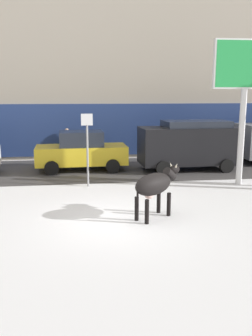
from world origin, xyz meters
TOP-DOWN VIEW (x-y plane):
  - ground_plane at (0.00, 0.00)m, footprint 120.00×120.00m
  - road_strip at (0.00, 7.18)m, footprint 60.00×5.60m
  - building_facade at (0.00, 13.15)m, footprint 44.00×6.10m
  - cow_black at (1.13, 0.11)m, footprint 1.75×1.49m
  - billboard at (5.30, 3.63)m, footprint 2.52×0.25m
  - car_yellow_sedan at (-0.92, 7.14)m, footprint 4.26×2.10m
  - car_black_van at (4.13, 6.59)m, footprint 4.67×2.25m
  - pedestrian_by_cars at (-1.65, 9.79)m, footprint 0.36×0.24m
  - street_sign at (-0.70, 4.03)m, footprint 0.44×0.08m

SIDE VIEW (x-z plane):
  - ground_plane at x=0.00m, z-range 0.00..0.00m
  - road_strip at x=0.00m, z-range 0.00..0.01m
  - pedestrian_by_cars at x=-1.65m, z-range 0.01..1.74m
  - car_yellow_sedan at x=-0.92m, z-range -0.01..1.83m
  - cow_black at x=1.13m, z-range 0.22..1.76m
  - car_black_van at x=4.13m, z-range 0.08..2.40m
  - street_sign at x=-0.70m, z-range 0.26..3.08m
  - billboard at x=5.30m, z-range 1.53..7.09m
  - building_facade at x=0.00m, z-range -0.02..12.98m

